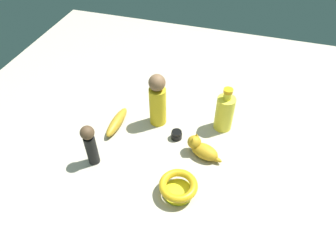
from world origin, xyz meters
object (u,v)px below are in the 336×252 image
Objects in this scene: person_figure_adult at (158,100)px; banana at (117,122)px; nail_polish_jar at (177,135)px; cat_figurine at (202,149)px; bottle_tall at (225,112)px; person_figure_child at (90,144)px; bowl at (178,187)px.

person_figure_adult reaches higher than banana.
cat_figurine is at bearing 152.98° from nail_polish_jar.
nail_polish_jar is 0.22× the size of bottle_tall.
bottle_tall reaches higher than nail_polish_jar.
nail_polish_jar is at bearing 35.03° from bottle_tall.
banana is (0.16, 0.08, -0.10)m from person_figure_adult.
person_figure_child is (0.27, 0.21, 0.08)m from nail_polish_jar.
nail_polish_jar is 0.35m from person_figure_child.
cat_figurine reaches higher than nail_polish_jar.
person_figure_adult is (0.22, -0.13, 0.08)m from cat_figurine.
banana is 0.46m from bottle_tall.
person_figure_child reaches higher than cat_figurine.
person_figure_child reaches higher than bowl.
person_figure_child is at bearing -7.33° from bowl.
nail_polish_jar is 0.25× the size of person_figure_child.
cat_figurine reaches higher than banana.
cat_figurine is at bearing 149.20° from person_figure_adult.
person_figure_child is at bearing 59.52° from person_figure_adult.
nail_polish_jar is at bearing 145.25° from person_figure_adult.
person_figure_child is (0.44, 0.33, 0.02)m from bottle_tall.
person_figure_adult reaches higher than person_figure_child.
cat_figurine is at bearing -101.57° from bowl.
nail_polish_jar is (-0.10, 0.07, -0.10)m from person_figure_adult.
bottle_tall is (-0.27, -0.05, -0.04)m from person_figure_adult.
nail_polish_jar is at bearing -73.16° from bowl.
nail_polish_jar is at bearing -86.99° from banana.
nail_polish_jar is (0.12, -0.06, -0.02)m from cat_figurine.
person_figure_child is at bearing -179.65° from banana.
nail_polish_jar is 0.27m from banana.
banana reaches higher than nail_polish_jar.
person_figure_adult is 1.20× the size of bottle_tall.
cat_figurine is at bearing -96.25° from banana.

